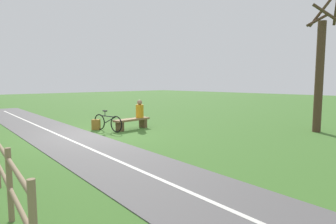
{
  "coord_description": "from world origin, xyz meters",
  "views": [
    {
      "loc": [
        5.04,
        9.55,
        1.99
      ],
      "look_at": [
        -1.5,
        2.6,
        0.97
      ],
      "focal_mm": 30.58,
      "sensor_mm": 36.0,
      "label": 1
    }
  ],
  "objects_px": {
    "person_seated": "(140,110)",
    "tree_near_bench": "(320,70)",
    "bench": "(132,122)",
    "bicycle": "(108,122)",
    "backpack": "(96,125)"
  },
  "relations": [
    {
      "from": "person_seated",
      "to": "tree_near_bench",
      "type": "xyz_separation_m",
      "value": [
        -4.53,
        5.61,
        1.68
      ]
    },
    {
      "from": "bench",
      "to": "person_seated",
      "type": "relative_size",
      "value": 2.21
    },
    {
      "from": "person_seated",
      "to": "bicycle",
      "type": "height_order",
      "value": "person_seated"
    },
    {
      "from": "bench",
      "to": "backpack",
      "type": "bearing_deg",
      "value": -41.37
    },
    {
      "from": "bench",
      "to": "backpack",
      "type": "relative_size",
      "value": 3.96
    },
    {
      "from": "backpack",
      "to": "tree_near_bench",
      "type": "xyz_separation_m",
      "value": [
        -6.14,
        6.49,
        2.24
      ]
    },
    {
      "from": "person_seated",
      "to": "backpack",
      "type": "distance_m",
      "value": 1.92
    },
    {
      "from": "bench",
      "to": "person_seated",
      "type": "bearing_deg",
      "value": -180.0
    },
    {
      "from": "bicycle",
      "to": "backpack",
      "type": "relative_size",
      "value": 3.9
    },
    {
      "from": "bench",
      "to": "person_seated",
      "type": "height_order",
      "value": "person_seated"
    },
    {
      "from": "bench",
      "to": "bicycle",
      "type": "bearing_deg",
      "value": -18.39
    },
    {
      "from": "backpack",
      "to": "person_seated",
      "type": "bearing_deg",
      "value": 151.32
    },
    {
      "from": "bench",
      "to": "tree_near_bench",
      "type": "height_order",
      "value": "tree_near_bench"
    },
    {
      "from": "person_seated",
      "to": "bicycle",
      "type": "xyz_separation_m",
      "value": [
        1.44,
        -0.24,
        -0.43
      ]
    },
    {
      "from": "bicycle",
      "to": "tree_near_bench",
      "type": "relative_size",
      "value": 0.3
    }
  ]
}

